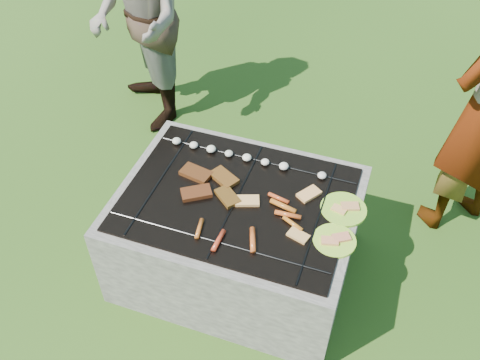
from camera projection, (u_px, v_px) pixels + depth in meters
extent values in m
plane|color=#204210|center=(237.00, 265.00, 3.32)|extent=(60.00, 60.00, 0.00)
cube|color=#A0998E|center=(259.00, 187.00, 3.38)|extent=(1.30, 0.18, 0.60)
cube|color=gray|center=(211.00, 291.00, 2.83)|extent=(1.30, 0.18, 0.60)
cube|color=#A59C93|center=(150.00, 211.00, 3.24)|extent=(0.18, 0.64, 0.60)
cube|color=#A59C92|center=(332.00, 260.00, 2.97)|extent=(0.18, 0.64, 0.60)
cube|color=black|center=(237.00, 241.00, 3.15)|extent=(0.94, 0.64, 0.48)
sphere|color=#FF5914|center=(237.00, 216.00, 2.99)|extent=(0.10, 0.10, 0.10)
cube|color=black|center=(237.00, 198.00, 2.89)|extent=(1.20, 0.90, 0.01)
cylinder|color=black|center=(161.00, 178.00, 2.99)|extent=(0.01, 0.88, 0.01)
cylinder|color=black|center=(237.00, 198.00, 2.89)|extent=(0.01, 0.88, 0.01)
cylinder|color=black|center=(318.00, 219.00, 2.78)|extent=(0.01, 0.88, 0.01)
cylinder|color=black|center=(215.00, 241.00, 2.67)|extent=(1.18, 0.01, 0.01)
cylinder|color=black|center=(255.00, 160.00, 3.10)|extent=(1.18, 0.01, 0.01)
ellipsoid|color=beige|center=(177.00, 141.00, 3.19)|extent=(0.05, 0.05, 0.04)
ellipsoid|color=beige|center=(194.00, 145.00, 3.17)|extent=(0.05, 0.05, 0.04)
ellipsoid|color=#EAE5C6|center=(211.00, 149.00, 3.14)|extent=(0.06, 0.06, 0.04)
ellipsoid|color=beige|center=(229.00, 153.00, 3.12)|extent=(0.05, 0.05, 0.03)
ellipsoid|color=white|center=(247.00, 157.00, 3.09)|extent=(0.05, 0.05, 0.04)
ellipsoid|color=#EFE0CB|center=(265.00, 162.00, 3.06)|extent=(0.05, 0.05, 0.03)
ellipsoid|color=silver|center=(284.00, 166.00, 3.04)|extent=(0.06, 0.06, 0.04)
ellipsoid|color=beige|center=(322.00, 175.00, 2.98)|extent=(0.05, 0.05, 0.04)
cube|color=brown|center=(196.00, 173.00, 3.00)|extent=(0.19, 0.13, 0.03)
cube|color=#95571B|center=(224.00, 178.00, 2.98)|extent=(0.19, 0.16, 0.02)
cube|color=brown|center=(196.00, 193.00, 2.90)|extent=(0.19, 0.17, 0.02)
cube|color=brown|center=(228.00, 197.00, 2.88)|extent=(0.17, 0.16, 0.02)
cylinder|color=#C74E20|center=(279.00, 198.00, 2.87)|extent=(0.12, 0.05, 0.02)
cylinder|color=orange|center=(283.00, 206.00, 2.82)|extent=(0.15, 0.06, 0.03)
cylinder|color=orange|center=(288.00, 215.00, 2.78)|extent=(0.14, 0.03, 0.03)
cylinder|color=#C67020|center=(293.00, 224.00, 2.74)|extent=(0.12, 0.08, 0.02)
cylinder|color=orange|center=(253.00, 240.00, 2.66)|extent=(0.08, 0.15, 0.03)
cylinder|color=#C74F20|center=(199.00, 229.00, 2.72)|extent=(0.04, 0.13, 0.02)
cylinder|color=#C24320|center=(218.00, 240.00, 2.66)|extent=(0.03, 0.14, 0.03)
cube|color=#E8C277|center=(247.00, 201.00, 2.86)|extent=(0.15, 0.11, 0.02)
cube|color=#DDB671|center=(298.00, 235.00, 2.69)|extent=(0.12, 0.09, 0.01)
cube|color=tan|center=(309.00, 194.00, 2.90)|extent=(0.13, 0.15, 0.02)
cylinder|color=yellow|center=(343.00, 209.00, 2.83)|extent=(0.29, 0.29, 0.02)
cube|color=#E3CD74|center=(339.00, 209.00, 2.81)|extent=(0.09, 0.07, 0.01)
cube|color=#DAC86F|center=(350.00, 206.00, 2.83)|extent=(0.11, 0.09, 0.02)
cylinder|color=#D8FF3C|center=(334.00, 241.00, 2.68)|extent=(0.28, 0.28, 0.01)
cube|color=#E4BC74|center=(330.00, 241.00, 2.66)|extent=(0.10, 0.07, 0.01)
cube|color=#EEAA7A|center=(341.00, 237.00, 2.68)|extent=(0.10, 0.09, 0.01)
imported|color=#AA9F8D|center=(137.00, 19.00, 3.80)|extent=(1.03, 1.05, 1.71)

